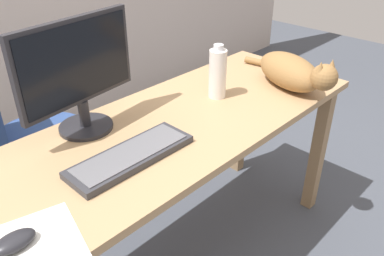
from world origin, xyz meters
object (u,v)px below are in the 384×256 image
Objects in this scene: water_bottle at (218,73)px; keyboard at (131,156)px; cat at (292,72)px; computer_mouse at (14,242)px; office_chair at (36,157)px; monitor at (78,72)px.

keyboard is at bearing -169.25° from water_bottle.
cat is 1.30m from computer_mouse.
office_chair is 1.00m from water_bottle.
monitor is at bearing 156.98° from cat.
office_chair is 0.86m from keyboard.
keyboard is 0.58m from water_bottle.
office_chair reaches higher than computer_mouse.
office_chair is at bearing 92.92° from monitor.
keyboard is (0.01, -0.78, 0.37)m from office_chair.
monitor is at bearing 87.83° from keyboard.
monitor is 0.93m from cat.
keyboard is 0.45m from computer_mouse.
cat is at bearing -44.46° from office_chair.
office_chair is 1.61× the size of cat.
office_chair is at bearing 91.08° from keyboard.
office_chair is 1.94× the size of monitor.
computer_mouse is (-1.30, -0.01, -0.06)m from cat.
water_bottle is at bearing 147.93° from cat.
office_chair is at bearing 135.54° from cat.
office_chair reaches higher than keyboard.
office_chair is 3.97× the size of water_bottle.
monitor is 0.62m from computer_mouse.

